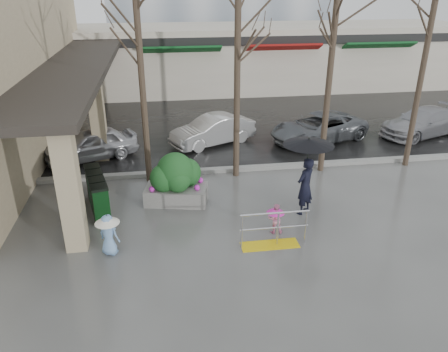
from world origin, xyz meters
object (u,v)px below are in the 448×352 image
object	(u,v)px
tree_mideast	(333,39)
child_blue	(108,231)
tree_east	(432,21)
car_c	(319,128)
tree_west	(138,35)
tree_midwest	(238,28)
car_b	(213,130)
car_d	(423,122)
handrail	(273,233)
woman	(307,167)
child_pink	(275,216)
planter	(176,179)
car_a	(91,144)
news_boxes	(97,193)

from	to	relation	value
tree_mideast	child_blue	world-z (taller)	tree_mideast
tree_east	tree_mideast	bearing A→B (deg)	180.00
tree_mideast	tree_east	distance (m)	3.54
tree_mideast	car_c	size ratio (longest dim) A/B	1.43
tree_west	tree_mideast	size ratio (longest dim) A/B	1.05
tree_midwest	car_b	bearing A→B (deg)	96.87
car_d	handrail	bearing A→B (deg)	-68.34
tree_mideast	woman	size ratio (longest dim) A/B	2.61
tree_west	child_pink	size ratio (longest dim) A/B	7.45
car_b	car_d	world-z (taller)	same
car_d	tree_midwest	bearing A→B (deg)	-90.27
woman	planter	bearing A→B (deg)	-55.53
tree_mideast	planter	bearing A→B (deg)	-161.83
tree_west	car_c	size ratio (longest dim) A/B	1.50
tree_mideast	tree_east	bearing A→B (deg)	-0.00
child_pink	child_blue	xyz separation A→B (m)	(-4.60, -0.38, 0.16)
tree_west	car_c	distance (m)	9.32
planter	car_b	bearing A→B (deg)	70.75
tree_east	car_a	xyz separation A→B (m)	(-12.32, 2.50, -4.75)
child_pink	news_boxes	bearing A→B (deg)	-15.78
news_boxes	car_d	bearing A→B (deg)	6.81
tree_midwest	car_c	bearing A→B (deg)	36.53
child_blue	news_boxes	bearing A→B (deg)	-48.42
planter	car_c	bearing A→B (deg)	37.28
child_pink	news_boxes	world-z (taller)	news_boxes
tree_west	planter	xyz separation A→B (m)	(0.90, -1.84, -4.26)
woman	news_boxes	size ratio (longest dim) A/B	1.12
tree_mideast	news_boxes	distance (m)	9.34
car_c	car_d	xyz separation A→B (m)	(5.08, 0.07, 0.00)
handrail	child_blue	xyz separation A→B (m)	(-4.36, 0.26, 0.31)
child_pink	car_c	size ratio (longest dim) A/B	0.20
tree_west	car_d	world-z (taller)	tree_west
tree_mideast	planter	xyz separation A→B (m)	(-5.60, -1.84, -4.04)
news_boxes	car_c	bearing A→B (deg)	16.21
tree_mideast	woman	xyz separation A→B (m)	(-1.72, -3.14, -3.32)
news_boxes	car_a	world-z (taller)	car_a
planter	car_a	world-z (taller)	planter
child_blue	planter	bearing A→B (deg)	-96.13
tree_mideast	tree_east	xyz separation A→B (m)	(3.50, -0.00, 0.52)
tree_west	news_boxes	size ratio (longest dim) A/B	3.07
car_a	tree_mideast	bearing A→B (deg)	52.57
handrail	child_pink	size ratio (longest dim) A/B	2.08
car_a	car_d	size ratio (longest dim) A/B	0.85
tree_east	woman	distance (m)	7.20
tree_midwest	woman	xyz separation A→B (m)	(1.58, -3.14, -3.69)
child_pink	car_d	distance (m)	11.68
car_d	planter	bearing A→B (deg)	-85.87
tree_midwest	tree_west	bearing A→B (deg)	-180.00
handrail	car_a	world-z (taller)	car_a
car_b	tree_east	bearing A→B (deg)	38.38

